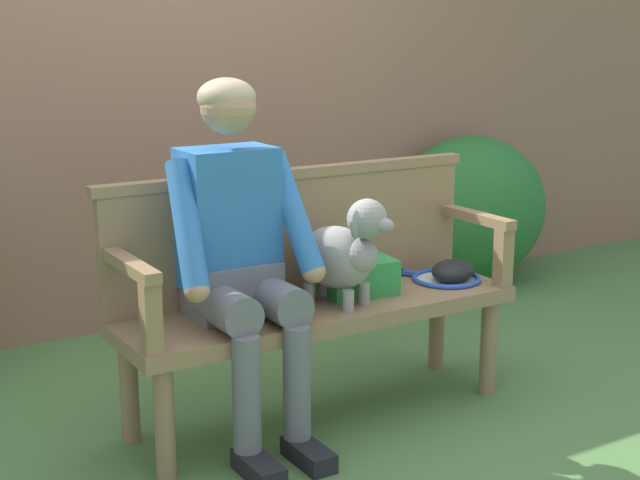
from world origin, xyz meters
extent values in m
plane|color=#4C753D|center=(0.00, 0.00, 0.00)|extent=(40.00, 40.00, 0.00)
cube|color=#936651|center=(0.00, 1.59, 1.13)|extent=(8.00, 0.30, 2.26)
ellipsoid|color=#286B2D|center=(1.79, 1.21, 0.44)|extent=(0.99, 0.77, 0.88)
ellipsoid|color=#337538|center=(1.39, 1.27, 0.32)|extent=(0.70, 0.52, 0.65)
cube|color=#93704C|center=(0.00, 0.00, 0.44)|extent=(1.61, 0.47, 0.06)
cylinder|color=#93704C|center=(-0.72, -0.17, 0.20)|extent=(0.07, 0.07, 0.41)
cylinder|color=#93704C|center=(0.72, -0.17, 0.20)|extent=(0.07, 0.07, 0.41)
cylinder|color=#93704C|center=(-0.72, 0.17, 0.20)|extent=(0.07, 0.07, 0.41)
cylinder|color=#93704C|center=(0.72, 0.17, 0.20)|extent=(0.07, 0.07, 0.41)
cube|color=#93704C|center=(0.00, 0.20, 0.70)|extent=(1.61, 0.05, 0.46)
cube|color=#93704C|center=(0.00, 0.20, 0.95)|extent=(1.65, 0.06, 0.04)
cube|color=#93704C|center=(-0.76, -0.19, 0.59)|extent=(0.06, 0.06, 0.24)
cube|color=#93704C|center=(-0.76, 0.00, 0.73)|extent=(0.06, 0.47, 0.04)
cube|color=#93704C|center=(0.76, -0.19, 0.59)|extent=(0.06, 0.06, 0.24)
cube|color=#93704C|center=(0.76, 0.00, 0.73)|extent=(0.06, 0.47, 0.04)
cube|color=black|center=(-0.45, -0.33, 0.04)|extent=(0.10, 0.24, 0.07)
cylinder|color=slate|center=(-0.45, -0.25, 0.28)|extent=(0.10, 0.10, 0.42)
cylinder|color=slate|center=(-0.45, -0.10, 0.55)|extent=(0.15, 0.30, 0.15)
cube|color=black|center=(-0.25, -0.33, 0.04)|extent=(0.10, 0.24, 0.07)
cylinder|color=slate|center=(-0.25, -0.25, 0.28)|extent=(0.10, 0.10, 0.42)
cylinder|color=slate|center=(-0.25, -0.10, 0.55)|extent=(0.15, 0.30, 0.15)
cube|color=slate|center=(-0.35, 0.05, 0.57)|extent=(0.32, 0.24, 0.20)
cube|color=#2D6BB2|center=(-0.35, 0.07, 0.83)|extent=(0.34, 0.22, 0.52)
cylinder|color=#2D6BB2|center=(-0.56, -0.04, 0.85)|extent=(0.14, 0.32, 0.44)
sphere|color=tan|center=(-0.58, -0.15, 0.65)|extent=(0.09, 0.09, 0.09)
cylinder|color=#2D6BB2|center=(-0.14, -0.04, 0.85)|extent=(0.14, 0.32, 0.44)
sphere|color=tan|center=(-0.12, -0.15, 0.65)|extent=(0.09, 0.09, 0.09)
sphere|color=tan|center=(-0.35, 0.05, 1.24)|extent=(0.20, 0.20, 0.20)
ellipsoid|color=tan|center=(-0.35, 0.06, 1.27)|extent=(0.21, 0.21, 0.14)
cylinder|color=gray|center=(0.04, -0.14, 0.51)|extent=(0.04, 0.04, 0.08)
cylinder|color=gray|center=(0.14, -0.10, 0.51)|extent=(0.04, 0.04, 0.08)
cylinder|color=gray|center=(-0.04, 0.02, 0.51)|extent=(0.04, 0.04, 0.08)
cylinder|color=gray|center=(0.06, 0.07, 0.51)|extent=(0.04, 0.04, 0.08)
ellipsoid|color=gray|center=(0.05, -0.04, 0.65)|extent=(0.31, 0.36, 0.24)
sphere|color=gray|center=(0.09, -0.14, 0.67)|extent=(0.14, 0.14, 0.14)
sphere|color=gray|center=(0.11, -0.16, 0.82)|extent=(0.15, 0.15, 0.15)
ellipsoid|color=gray|center=(0.13, -0.23, 0.80)|extent=(0.09, 0.11, 0.06)
ellipsoid|color=gray|center=(0.04, -0.18, 0.81)|extent=(0.06, 0.05, 0.11)
ellipsoid|color=gray|center=(0.16, -0.13, 0.81)|extent=(0.06, 0.05, 0.11)
sphere|color=gray|center=(-0.01, 0.09, 0.70)|extent=(0.07, 0.07, 0.07)
torus|color=blue|center=(0.62, -0.01, 0.48)|extent=(0.40, 0.40, 0.02)
cylinder|color=silver|center=(0.62, -0.01, 0.47)|extent=(0.25, 0.25, 0.00)
cube|color=blue|center=(0.53, 0.13, 0.48)|extent=(0.07, 0.08, 0.02)
cylinder|color=black|center=(0.45, 0.25, 0.48)|extent=(0.14, 0.20, 0.03)
ellipsoid|color=black|center=(0.64, -0.03, 0.51)|extent=(0.27, 0.25, 0.09)
cube|color=#2D8E42|center=(0.20, 0.03, 0.54)|extent=(0.30, 0.24, 0.14)
camera|label=1|loc=(-1.78, -2.91, 1.52)|focal=51.55mm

